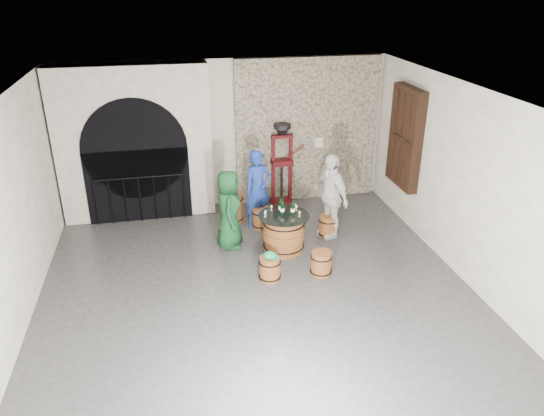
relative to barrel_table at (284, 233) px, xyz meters
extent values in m
plane|color=#313134|center=(-0.74, -1.59, -0.36)|extent=(8.00, 8.00, 0.00)
plane|color=silver|center=(-0.74, 2.41, 1.24)|extent=(8.00, 0.00, 8.00)
plane|color=silver|center=(-4.24, -1.59, 1.24)|extent=(0.00, 8.00, 8.00)
plane|color=silver|center=(2.76, -1.59, 1.24)|extent=(0.00, 8.00, 8.00)
plane|color=beige|center=(-0.74, -1.59, 2.84)|extent=(8.00, 8.00, 0.00)
cube|color=#ABA088|center=(1.06, 2.35, 1.24)|extent=(3.20, 0.12, 3.18)
cube|color=silver|center=(-2.64, 2.16, 1.24)|extent=(3.10, 0.50, 3.18)
cube|color=black|center=(-2.64, 1.90, 0.41)|extent=(2.10, 0.03, 1.55)
cylinder|color=black|center=(-2.64, 1.90, 1.19)|extent=(2.10, 0.03, 2.10)
cylinder|color=black|center=(-2.64, 1.83, 0.62)|extent=(1.79, 0.04, 0.04)
cylinder|color=black|center=(-3.53, 1.83, 0.13)|extent=(0.02, 0.02, 0.98)
cylinder|color=black|center=(-3.23, 1.83, 0.13)|extent=(0.02, 0.02, 0.98)
cylinder|color=black|center=(-2.93, 1.83, 0.13)|extent=(0.02, 0.02, 0.98)
cylinder|color=black|center=(-2.64, 1.83, 0.13)|extent=(0.02, 0.02, 0.98)
cylinder|color=black|center=(-2.34, 1.83, 0.13)|extent=(0.02, 0.02, 0.98)
cylinder|color=black|center=(-2.04, 1.83, 0.13)|extent=(0.02, 0.02, 0.98)
cylinder|color=black|center=(-1.74, 1.83, 0.13)|extent=(0.02, 0.02, 0.98)
cube|color=black|center=(2.65, 0.81, 1.44)|extent=(0.20, 1.10, 2.00)
cube|color=black|center=(2.60, 0.81, 1.44)|extent=(0.06, 0.88, 1.76)
cube|color=black|center=(2.63, 0.81, 1.44)|extent=(0.22, 0.92, 0.06)
cube|color=black|center=(2.63, 0.52, 1.44)|extent=(0.22, 0.06, 1.80)
cube|color=black|center=(2.63, 0.81, 1.44)|extent=(0.22, 0.06, 1.80)
cube|color=black|center=(2.63, 1.10, 1.44)|extent=(0.22, 0.06, 1.80)
cylinder|color=brown|center=(0.00, 0.00, -0.02)|extent=(0.73, 0.73, 0.69)
cylinder|color=brown|center=(0.00, 0.00, -0.02)|extent=(0.78, 0.78, 0.15)
torus|color=black|center=(0.00, 0.00, -0.25)|extent=(0.78, 0.78, 0.02)
torus|color=black|center=(0.00, 0.00, 0.22)|extent=(0.78, 0.78, 0.02)
cylinder|color=brown|center=(0.00, 0.00, 0.34)|extent=(0.74, 0.74, 0.02)
cylinder|color=black|center=(0.00, 0.00, 0.36)|extent=(0.94, 0.94, 0.01)
cylinder|color=brown|center=(-0.99, 0.39, -0.16)|extent=(0.34, 0.34, 0.41)
cylinder|color=brown|center=(-0.99, 0.39, -0.16)|extent=(0.37, 0.37, 0.09)
torus|color=black|center=(-0.99, 0.39, -0.30)|extent=(0.38, 0.38, 0.02)
torus|color=black|center=(-0.99, 0.39, -0.02)|extent=(0.38, 0.38, 0.02)
cylinder|color=brown|center=(-0.99, 0.39, 0.06)|extent=(0.35, 0.35, 0.02)
cylinder|color=brown|center=(-0.24, 1.03, -0.16)|extent=(0.34, 0.34, 0.41)
cylinder|color=brown|center=(-0.24, 1.03, -0.16)|extent=(0.37, 0.37, 0.09)
torus|color=black|center=(-0.24, 1.03, -0.30)|extent=(0.38, 0.38, 0.02)
torus|color=black|center=(-0.24, 1.03, -0.02)|extent=(0.38, 0.38, 0.02)
cylinder|color=brown|center=(-0.24, 1.03, 0.06)|extent=(0.35, 0.35, 0.02)
cylinder|color=brown|center=(0.99, 0.39, -0.16)|extent=(0.34, 0.34, 0.41)
cylinder|color=brown|center=(0.99, 0.39, -0.16)|extent=(0.37, 0.37, 0.09)
torus|color=black|center=(0.99, 0.39, -0.30)|extent=(0.38, 0.38, 0.02)
torus|color=black|center=(0.99, 0.39, -0.02)|extent=(0.38, 0.38, 0.02)
cylinder|color=brown|center=(0.99, 0.39, 0.06)|extent=(0.35, 0.35, 0.02)
cylinder|color=brown|center=(0.44, -0.97, -0.16)|extent=(0.34, 0.34, 0.41)
cylinder|color=brown|center=(0.44, -0.97, -0.16)|extent=(0.37, 0.37, 0.09)
torus|color=black|center=(0.44, -0.97, -0.30)|extent=(0.38, 0.38, 0.02)
torus|color=black|center=(0.44, -0.97, -0.02)|extent=(0.38, 0.38, 0.02)
cylinder|color=brown|center=(0.44, -0.97, 0.06)|extent=(0.35, 0.35, 0.02)
cylinder|color=brown|center=(-0.46, -0.96, -0.16)|extent=(0.34, 0.34, 0.41)
cylinder|color=brown|center=(-0.46, -0.96, -0.16)|extent=(0.37, 0.37, 0.09)
torus|color=black|center=(-0.46, -0.96, -0.30)|extent=(0.38, 0.38, 0.02)
torus|color=black|center=(-0.46, -0.96, -0.02)|extent=(0.38, 0.38, 0.02)
cylinder|color=brown|center=(-0.46, -0.96, 0.06)|extent=(0.35, 0.35, 0.02)
ellipsoid|color=#0D985C|center=(-0.46, -0.96, 0.12)|extent=(0.21, 0.21, 0.11)
cylinder|color=#0D985C|center=(-0.38, -0.99, 0.07)|extent=(0.14, 0.14, 0.01)
imported|color=#124020|center=(-0.97, 0.38, 0.40)|extent=(0.59, 0.81, 1.53)
imported|color=navy|center=(-0.27, 1.16, 0.45)|extent=(0.69, 0.57, 1.61)
imported|color=silver|center=(1.01, 0.40, 0.49)|extent=(0.71, 1.08, 1.70)
cylinder|color=black|center=(-0.02, 0.02, 0.48)|extent=(0.07, 0.07, 0.22)
cylinder|color=white|center=(-0.02, 0.02, 0.47)|extent=(0.08, 0.08, 0.06)
cone|color=black|center=(-0.02, 0.02, 0.60)|extent=(0.07, 0.07, 0.05)
cylinder|color=black|center=(-0.02, 0.02, 0.66)|extent=(0.03, 0.03, 0.07)
cylinder|color=black|center=(0.16, -0.02, 0.48)|extent=(0.07, 0.07, 0.22)
cylinder|color=white|center=(0.16, -0.02, 0.47)|extent=(0.08, 0.08, 0.06)
cone|color=black|center=(0.16, -0.02, 0.60)|extent=(0.07, 0.07, 0.05)
cylinder|color=black|center=(0.16, -0.02, 0.66)|extent=(0.03, 0.03, 0.07)
cylinder|color=black|center=(-0.04, 0.12, 0.48)|extent=(0.07, 0.07, 0.22)
cylinder|color=white|center=(-0.04, 0.12, 0.47)|extent=(0.08, 0.08, 0.06)
cone|color=black|center=(-0.04, 0.12, 0.60)|extent=(0.07, 0.07, 0.05)
cylinder|color=black|center=(-0.04, 0.12, 0.66)|extent=(0.03, 0.03, 0.07)
cylinder|color=brown|center=(-0.78, 1.41, -0.05)|extent=(0.45, 0.45, 0.63)
cylinder|color=brown|center=(-0.78, 1.41, -0.05)|extent=(0.48, 0.48, 0.14)
torus|color=black|center=(-0.78, 1.41, -0.26)|extent=(0.49, 0.49, 0.02)
torus|color=black|center=(-0.78, 1.41, 0.17)|extent=(0.49, 0.49, 0.02)
cylinder|color=brown|center=(-0.78, 1.41, 0.28)|extent=(0.46, 0.46, 0.02)
cube|color=#470B11|center=(0.44, 2.11, -0.31)|extent=(0.52, 0.43, 0.10)
cube|color=#470B11|center=(0.44, 2.11, 0.63)|extent=(0.47, 0.31, 0.12)
cube|color=#470B11|center=(0.44, 2.11, 1.22)|extent=(0.46, 0.13, 0.07)
cylinder|color=black|center=(0.44, 2.11, 0.22)|extent=(0.05, 0.05, 0.98)
cylinder|color=black|center=(0.44, 2.11, 1.44)|extent=(0.37, 0.37, 0.09)
cone|color=black|center=(0.44, 2.11, 1.33)|extent=(0.37, 0.37, 0.20)
cube|color=#470B11|center=(0.25, 2.11, 0.47)|extent=(0.07, 0.07, 1.56)
cube|color=#470B11|center=(0.64, 2.12, 0.47)|extent=(0.07, 0.07, 1.56)
cylinder|color=#470B11|center=(0.74, 2.09, 0.86)|extent=(0.42, 0.05, 0.31)
cube|color=silver|center=(1.31, 2.27, 0.99)|extent=(0.18, 0.10, 0.22)
camera|label=1|loc=(-1.97, -8.30, 4.40)|focal=34.00mm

